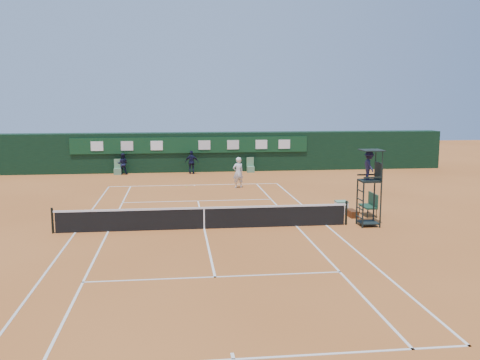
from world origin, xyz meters
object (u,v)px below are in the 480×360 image
at_px(umpire_chair, 370,171).
at_px(player_bench, 370,203).
at_px(player, 238,173).
at_px(tennis_net, 204,217).
at_px(cooler, 341,207).

distance_m(umpire_chair, player_bench, 2.87).
bearing_deg(player_bench, player, 121.71).
distance_m(tennis_net, player_bench, 8.34).
xyz_separation_m(umpire_chair, player, (-4.58, 10.81, -1.48)).
bearing_deg(cooler, player, 116.73).
bearing_deg(umpire_chair, player, 112.97).
relative_size(tennis_net, player_bench, 10.75).
xyz_separation_m(tennis_net, umpire_chair, (7.31, -0.30, 1.95)).
bearing_deg(player, player_bench, 103.58).
bearing_deg(player_bench, tennis_net, -168.11).
relative_size(cooler, player, 0.33).
distance_m(player_bench, cooler, 1.41).
bearing_deg(player, cooler, 98.61).
relative_size(umpire_chair, player, 1.75).
relative_size(player_bench, cooler, 1.86).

